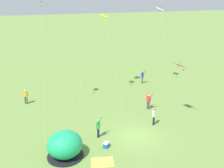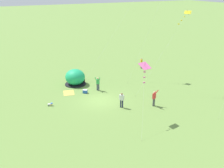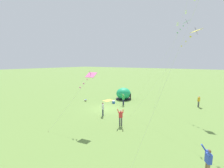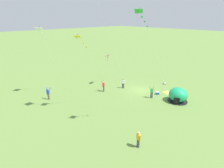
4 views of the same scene
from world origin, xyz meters
name	(u,v)px [view 3 (image 3 of 4)]	position (x,y,z in m)	size (l,w,h in m)	color
ground_plane	(106,109)	(0.00, 0.00, 0.00)	(300.00, 300.00, 0.00)	olive
popup_tent	(124,94)	(-6.35, -0.74, 1.00)	(2.81, 2.81, 2.10)	#1EAD6B
picnic_blanket	(108,100)	(-3.93, -2.48, 0.01)	(1.70, 1.30, 0.01)	gold
cooler_box	(114,102)	(-2.97, -0.69, 0.22)	(0.63, 0.64, 0.44)	#2659B2
toddler_crawling	(85,100)	(-1.34, -5.48, 0.18)	(0.37, 0.55, 0.32)	white
person_watching_sky	(199,101)	(-8.45, 11.09, 0.96)	(0.57, 0.33, 1.72)	#4C4C51
person_with_toddler	(208,161)	(7.25, 12.75, 1.00)	(0.72, 0.66, 1.89)	#8C7251
person_flying_kite	(123,99)	(-3.05, 1.10, 1.00)	(0.67, 0.72, 1.89)	#1E2347
person_center_field	(121,116)	(3.88, 4.78, 1.00)	(0.62, 0.71, 1.89)	#4C4C51
person_far_back	(103,108)	(2.62, 1.40, 0.96)	(0.44, 0.44, 1.72)	#1E2347
kite_green	(183,27)	(-6.15, 8.63, 11.55)	(2.06, 8.31, 12.45)	silver
kite_pink	(90,77)	(5.69, 2.11, 5.26)	(4.16, 3.02, 5.86)	silver
kite_yellow	(192,36)	(1.03, 10.67, 9.16)	(1.07, 7.13, 9.88)	silver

